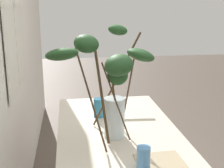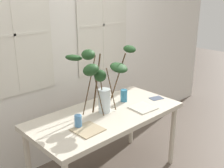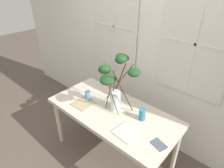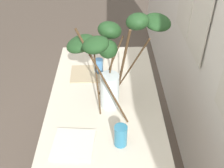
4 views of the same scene
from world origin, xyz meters
The scene contains 7 objects.
dining_table centered at (0.00, 0.00, 0.69)m, with size 1.57×0.76×0.77m.
vase_with_branches centered at (-0.02, 0.07, 1.15)m, with size 0.62×0.67×0.66m.
drinking_glass_blue_left centered at (-0.38, -0.04, 0.82)m, with size 0.07×0.07×0.12m, color #4C84BC.
drinking_glass_blue_right centered at (0.35, 0.10, 0.83)m, with size 0.08×0.08×0.13m, color teal.
plate_square_left centered at (-0.36, -0.14, 0.77)m, with size 0.24×0.24×0.01m, color tan.
plate_square_right centered at (0.36, -0.17, 0.77)m, with size 0.23×0.23×0.01m, color silver.
napkin_folded centered at (0.68, -0.10, 0.77)m, with size 0.15×0.11×0.00m, color #4C566B.
Camera 1 is at (-1.68, 0.30, 1.55)m, focal length 49.06 mm.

